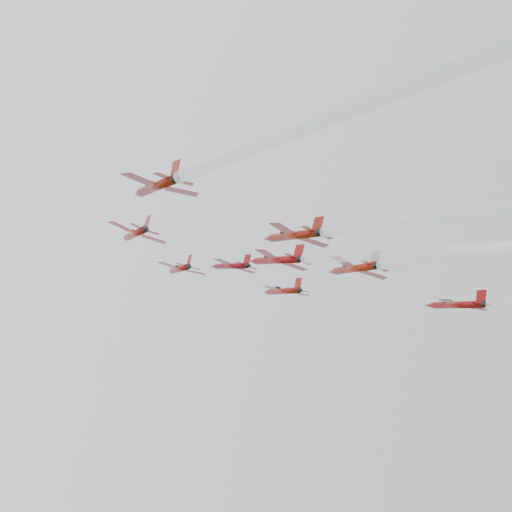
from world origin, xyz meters
TOP-DOWN VIEW (x-y plane):
  - jet_lead at (-1.11, 27.81)m, footprint 10.25×13.63m
  - jet_row2_left at (-17.87, 11.94)m, footprint 10.50×13.96m
  - jet_row2_center at (0.61, 10.96)m, footprint 8.90×11.84m
  - jet_row2_right at (15.89, 16.20)m, footprint 10.33×13.74m
  - jet_rear_farleft at (-27.13, -61.62)m, footprint 10.41×103.39m

SIDE VIEW (x-z plane):
  - jet_rear_farleft at x=-27.13m, z-range 109.92..157.27m
  - jet_row2_center at x=0.61m, z-range 163.17..169.23m
  - jet_row2_left at x=-17.87m, z-range 163.08..170.22m
  - jet_row2_right at x=15.89m, z-range 165.05..172.07m
  - jet_lead at x=-1.11m, z-range 170.28..177.25m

